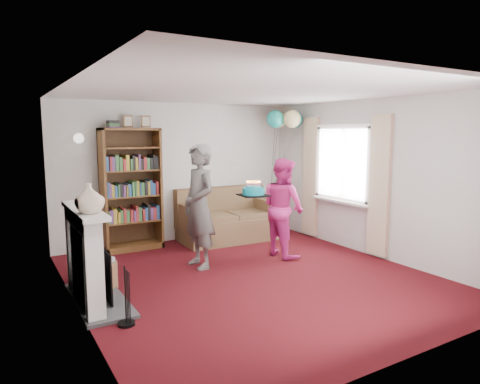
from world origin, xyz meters
TOP-DOWN VIEW (x-y plane):
  - ground at (0.00, 0.00)m, footprint 5.00×5.00m
  - wall_back at (0.00, 2.51)m, footprint 4.50×0.02m
  - wall_left at (-2.26, 0.00)m, footprint 0.02×5.00m
  - wall_right at (2.26, 0.00)m, footprint 0.02×5.00m
  - ceiling at (0.00, 0.00)m, footprint 4.50×5.00m
  - fireplace at (-2.09, 0.19)m, footprint 0.55×1.80m
  - window_bay at (2.21, 0.60)m, footprint 0.14×2.02m
  - wall_sconce at (-1.75, 2.36)m, footprint 0.16×0.23m
  - bookcase at (-0.97, 2.30)m, footprint 0.97×0.42m
  - sofa at (0.76, 2.07)m, footprint 1.79×0.95m
  - wicker_basket at (-1.90, 0.62)m, footprint 0.46×0.46m
  - person_striped at (-0.41, 0.80)m, footprint 0.47×0.69m
  - person_magenta at (1.00, 0.66)m, footprint 0.62×0.78m
  - birthday_cake at (0.42, 0.64)m, footprint 0.40×0.40m
  - balloons at (1.85, 1.79)m, footprint 0.77×0.77m
  - mantel_vase at (-2.12, -0.15)m, footprint 0.31×0.31m

SIDE VIEW (x-z plane):
  - ground at x=0.00m, z-range 0.00..0.00m
  - wicker_basket at x=-1.90m, z-range -0.02..0.38m
  - sofa at x=0.76m, z-range -0.12..0.83m
  - fireplace at x=-2.09m, z-range -0.05..1.07m
  - person_magenta at x=1.00m, z-range 0.00..1.57m
  - person_striped at x=-0.41m, z-range 0.00..1.81m
  - bookcase at x=-0.97m, z-range -0.13..2.13m
  - birthday_cake at x=0.42m, z-range 0.98..1.20m
  - window_bay at x=2.21m, z-range 0.10..2.30m
  - wall_back at x=0.00m, z-range 0.00..2.50m
  - wall_left at x=-2.26m, z-range 0.00..2.50m
  - wall_right at x=2.26m, z-range 0.00..2.50m
  - mantel_vase at x=-2.12m, z-range 1.12..1.44m
  - wall_sconce at x=-1.75m, z-range 1.80..1.96m
  - balloons at x=1.85m, z-range 1.37..3.07m
  - ceiling at x=0.00m, z-range 2.50..2.51m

